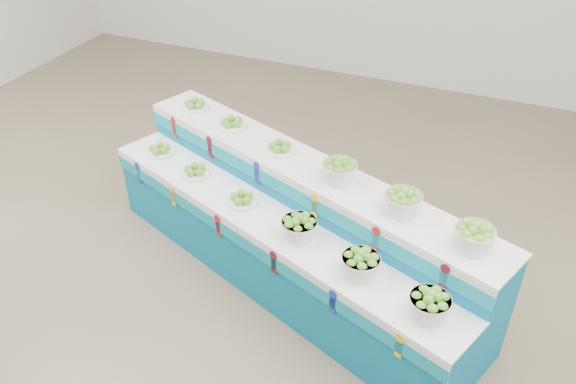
% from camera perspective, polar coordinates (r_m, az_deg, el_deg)
% --- Properties ---
extents(ground, '(10.00, 10.00, 0.00)m').
position_cam_1_polar(ground, '(4.91, -6.18, -11.91)').
color(ground, '#71614A').
rests_on(ground, ground).
extents(display_stand, '(3.71, 2.19, 1.02)m').
position_cam_1_polar(display_stand, '(4.93, 0.00, -3.43)').
color(display_stand, '#096F9E').
rests_on(display_stand, ground).
extents(plate_lower_left, '(0.33, 0.33, 0.10)m').
position_cam_1_polar(plate_lower_left, '(5.61, -12.29, 4.10)').
color(plate_lower_left, white).
rests_on(plate_lower_left, display_stand).
extents(plate_lower_mid, '(0.33, 0.33, 0.10)m').
position_cam_1_polar(plate_lower_mid, '(5.23, -8.96, 2.09)').
color(plate_lower_mid, white).
rests_on(plate_lower_mid, display_stand).
extents(plate_lower_right, '(0.33, 0.33, 0.10)m').
position_cam_1_polar(plate_lower_right, '(4.83, -4.49, -0.61)').
color(plate_lower_right, white).
rests_on(plate_lower_right, display_stand).
extents(basket_lower_left, '(0.35, 0.35, 0.20)m').
position_cam_1_polar(basket_lower_left, '(4.43, 1.10, -3.44)').
color(basket_lower_left, silver).
rests_on(basket_lower_left, display_stand).
extents(basket_lower_mid, '(0.35, 0.35, 0.20)m').
position_cam_1_polar(basket_lower_mid, '(4.15, 7.03, -6.91)').
color(basket_lower_mid, silver).
rests_on(basket_lower_mid, display_stand).
extents(basket_lower_right, '(0.35, 0.35, 0.20)m').
position_cam_1_polar(basket_lower_right, '(3.94, 13.52, -10.56)').
color(basket_lower_right, silver).
rests_on(basket_lower_right, display_stand).
extents(plate_upper_left, '(0.33, 0.33, 0.10)m').
position_cam_1_polar(plate_upper_left, '(5.68, -8.99, 8.40)').
color(plate_upper_left, white).
rests_on(plate_upper_left, display_stand).
extents(plate_upper_mid, '(0.33, 0.33, 0.10)m').
position_cam_1_polar(plate_upper_mid, '(5.31, -5.46, 6.71)').
color(plate_upper_mid, white).
rests_on(plate_upper_mid, display_stand).
extents(plate_upper_right, '(0.33, 0.33, 0.10)m').
position_cam_1_polar(plate_upper_right, '(4.92, -0.77, 4.41)').
color(plate_upper_right, white).
rests_on(plate_upper_right, display_stand).
extents(basket_upper_left, '(0.35, 0.35, 0.20)m').
position_cam_1_polar(basket_upper_left, '(4.53, 5.02, 2.08)').
color(basket_upper_left, silver).
rests_on(basket_upper_left, display_stand).
extents(basket_upper_mid, '(0.35, 0.35, 0.20)m').
position_cam_1_polar(basket_upper_mid, '(4.26, 11.05, -0.92)').
color(basket_upper_mid, silver).
rests_on(basket_upper_mid, display_stand).
extents(basket_upper_right, '(0.35, 0.35, 0.20)m').
position_cam_1_polar(basket_upper_right, '(4.05, 17.52, -4.13)').
color(basket_upper_right, silver).
rests_on(basket_upper_right, display_stand).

